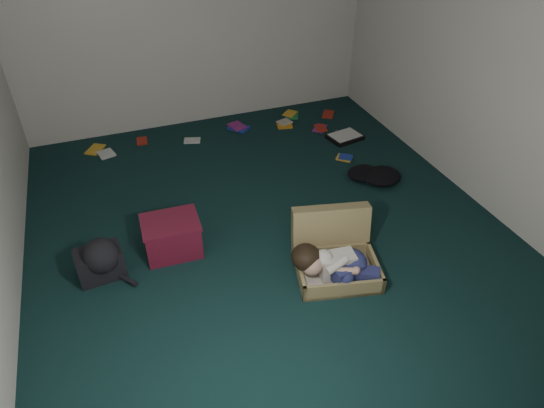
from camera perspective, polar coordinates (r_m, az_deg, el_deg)
floor at (r=4.29m, az=-0.71°, el=-2.66°), size 4.50×4.50×0.00m
wall_back at (r=5.68m, az=-9.20°, el=21.63°), size 4.50×0.00×4.50m
wall_front at (r=2.01m, az=22.09°, el=-11.43°), size 4.50×0.00×4.50m
wall_right at (r=4.65m, az=24.00°, el=15.80°), size 0.00×4.50×4.50m
suitcase at (r=3.85m, az=7.36°, el=-5.80°), size 0.74×0.73×0.46m
person at (r=3.70m, az=7.32°, el=-7.00°), size 0.64×0.43×0.28m
maroon_bin at (r=4.03m, az=-11.68°, el=-3.74°), size 0.47×0.38×0.31m
backpack at (r=3.98m, az=-19.58°, el=-6.50°), size 0.46×0.38×0.26m
clothing_pile at (r=4.99m, az=12.12°, el=3.50°), size 0.48×0.43×0.13m
paper_tray at (r=5.69m, az=8.57°, el=7.83°), size 0.41×0.34×0.05m
book_scatter at (r=5.71m, az=-3.05°, el=8.14°), size 3.02×1.38×0.02m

